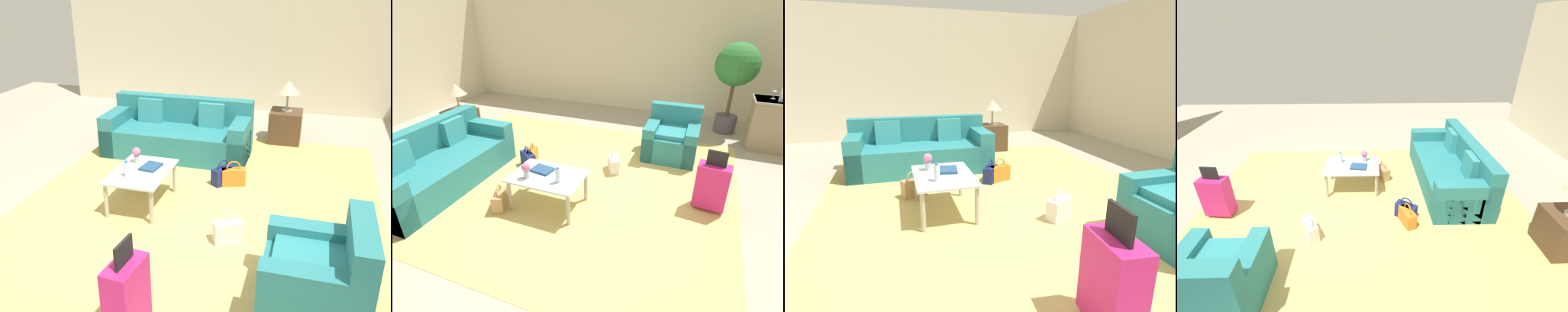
% 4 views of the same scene
% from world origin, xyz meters
% --- Properties ---
extents(ground_plane, '(12.00, 12.00, 0.00)m').
position_xyz_m(ground_plane, '(0.00, 0.00, 0.00)').
color(ground_plane, '#A89E89').
extents(wall_left, '(0.12, 8.00, 3.10)m').
position_xyz_m(wall_left, '(-5.06, 0.00, 1.55)').
color(wall_left, beige).
rests_on(wall_left, ground).
extents(area_rug, '(5.20, 4.40, 0.01)m').
position_xyz_m(area_rug, '(-0.60, 0.20, 0.00)').
color(area_rug, tan).
rests_on(area_rug, ground).
extents(couch, '(0.94, 2.28, 0.87)m').
position_xyz_m(couch, '(-2.19, -0.60, 0.30)').
color(couch, teal).
rests_on(couch, ground).
extents(coffee_table, '(0.94, 0.67, 0.46)m').
position_xyz_m(coffee_table, '(-0.40, -0.50, 0.40)').
color(coffee_table, silver).
rests_on(coffee_table, ground).
extents(water_bottle, '(0.06, 0.06, 0.20)m').
position_xyz_m(water_bottle, '(-0.20, -0.60, 0.56)').
color(water_bottle, silver).
rests_on(water_bottle, coffee_table).
extents(coffee_table_book, '(0.30, 0.24, 0.03)m').
position_xyz_m(coffee_table_book, '(-0.52, -0.42, 0.48)').
color(coffee_table_book, navy).
rests_on(coffee_table_book, coffee_table).
extents(flower_vase, '(0.11, 0.11, 0.21)m').
position_xyz_m(flower_vase, '(-0.62, -0.65, 0.58)').
color(flower_vase, '#B2B7BC').
rests_on(flower_vase, coffee_table).
extents(side_table, '(0.53, 0.53, 0.54)m').
position_xyz_m(side_table, '(-3.20, 1.00, 0.27)').
color(side_table, '#513823').
rests_on(side_table, ground).
extents(table_lamp, '(0.39, 0.39, 0.52)m').
position_xyz_m(table_lamp, '(-3.20, 1.00, 0.95)').
color(table_lamp, '#ADA899').
rests_on(table_lamp, side_table).
extents(suitcase_magenta, '(0.42, 0.26, 0.85)m').
position_xyz_m(suitcase_magenta, '(1.60, 0.20, 0.36)').
color(suitcase_magenta, '#D12375').
rests_on(suitcase_magenta, ground).
extents(handbag_navy, '(0.34, 0.29, 0.36)m').
position_xyz_m(handbag_navy, '(-1.25, 0.34, 0.13)').
color(handbag_navy, navy).
rests_on(handbag_navy, ground).
extents(handbag_tan, '(0.25, 0.35, 0.36)m').
position_xyz_m(handbag_tan, '(-0.97, -0.81, 0.13)').
color(handbag_tan, tan).
rests_on(handbag_tan, ground).
extents(handbag_orange, '(0.24, 0.35, 0.36)m').
position_xyz_m(handbag_orange, '(-1.25, 0.48, 0.13)').
color(handbag_orange, orange).
rests_on(handbag_orange, ground).
extents(handbag_white, '(0.27, 0.35, 0.36)m').
position_xyz_m(handbag_white, '(0.13, 0.71, 0.13)').
color(handbag_white, white).
rests_on(handbag_white, ground).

